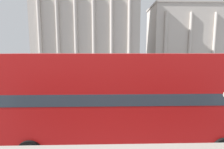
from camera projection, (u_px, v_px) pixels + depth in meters
name	position (u px, v px, depth m)	size (l,w,h in m)	color
double_decker_bus	(126.00, 96.00, 7.61)	(10.20, 2.66, 4.17)	black
plaza_building_left	(87.00, 26.00, 52.16)	(30.18, 13.39, 23.78)	#BCB2A8
plaza_building_right	(192.00, 36.00, 59.43)	(28.73, 14.14, 19.37)	#BCB2A8
traffic_light_near	(149.00, 79.00, 13.28)	(0.42, 0.24, 3.37)	black
traffic_light_mid	(147.00, 69.00, 21.36)	(0.42, 0.24, 3.23)	black
traffic_light_far	(99.00, 65.00, 27.71)	(0.42, 0.24, 3.30)	black
pedestrian_blue	(99.00, 70.00, 31.77)	(0.32, 0.32, 1.66)	#282B33
pedestrian_grey	(165.00, 77.00, 22.84)	(0.32, 0.32, 1.68)	#282B33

